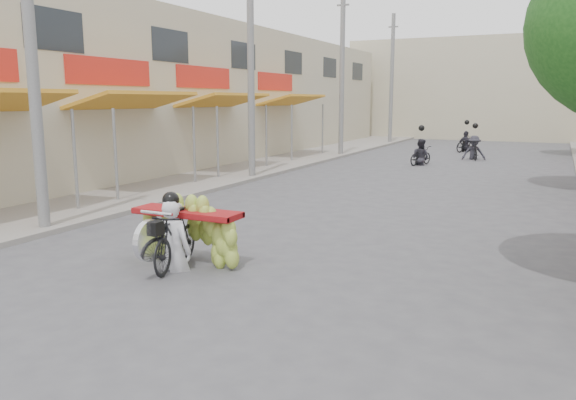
% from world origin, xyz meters
% --- Properties ---
extents(ground, '(120.00, 120.00, 0.00)m').
position_xyz_m(ground, '(0.00, 0.00, 0.00)').
color(ground, '#4D4D51').
rests_on(ground, ground).
extents(sidewalk_left, '(4.00, 60.00, 0.12)m').
position_xyz_m(sidewalk_left, '(-7.00, 15.00, 0.06)').
color(sidewalk_left, gray).
rests_on(sidewalk_left, ground).
extents(shophouse_row_left, '(9.77, 40.00, 6.00)m').
position_xyz_m(shophouse_row_left, '(-11.98, 13.98, 3.00)').
color(shophouse_row_left, '#B9B092').
rests_on(shophouse_row_left, ground).
extents(far_building, '(20.00, 6.00, 7.00)m').
position_xyz_m(far_building, '(0.00, 38.00, 3.50)').
color(far_building, '#B9B092').
rests_on(far_building, ground).
extents(utility_pole_near, '(0.60, 0.24, 8.00)m').
position_xyz_m(utility_pole_near, '(-5.40, 3.00, 4.03)').
color(utility_pole_near, slate).
rests_on(utility_pole_near, ground).
extents(utility_pole_mid, '(0.60, 0.24, 8.00)m').
position_xyz_m(utility_pole_mid, '(-5.40, 12.00, 4.03)').
color(utility_pole_mid, slate).
rests_on(utility_pole_mid, ground).
extents(utility_pole_far, '(0.60, 0.24, 8.00)m').
position_xyz_m(utility_pole_far, '(-5.40, 21.00, 4.03)').
color(utility_pole_far, slate).
rests_on(utility_pole_far, ground).
extents(utility_pole_back, '(0.60, 0.24, 8.00)m').
position_xyz_m(utility_pole_back, '(-5.40, 30.00, 4.03)').
color(utility_pole_back, slate).
rests_on(utility_pole_back, ground).
extents(banana_motorbike, '(2.20, 1.85, 2.20)m').
position_xyz_m(banana_motorbike, '(-1.30, 2.20, 0.73)').
color(banana_motorbike, black).
rests_on(banana_motorbike, ground).
extents(bg_motorbike_a, '(0.97, 1.52, 1.95)m').
position_xyz_m(bg_motorbike_a, '(-0.97, 18.83, 0.78)').
color(bg_motorbike_a, black).
rests_on(bg_motorbike_a, ground).
extents(bg_motorbike_b, '(1.17, 1.70, 1.95)m').
position_xyz_m(bg_motorbike_b, '(0.81, 22.04, 0.85)').
color(bg_motorbike_b, black).
rests_on(bg_motorbike_b, ground).
extents(bg_motorbike_c, '(1.17, 1.63, 1.95)m').
position_xyz_m(bg_motorbike_c, '(-0.14, 26.00, 0.81)').
color(bg_motorbike_c, black).
rests_on(bg_motorbike_c, ground).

